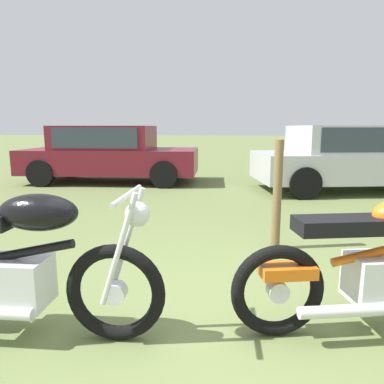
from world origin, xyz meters
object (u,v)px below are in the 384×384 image
(motorcycle_orange, at_px, (381,264))
(car_silver, at_px, (353,155))
(fence_post_wooden, at_px, (277,195))
(car_burgundy, at_px, (109,151))
(motorcycle_black, at_px, (17,266))

(motorcycle_orange, relative_size, car_silver, 0.44)
(fence_post_wooden, bearing_deg, car_burgundy, 126.80)
(car_burgundy, height_order, car_silver, same)
(car_burgundy, distance_m, car_silver, 5.80)
(car_silver, xyz_separation_m, fence_post_wooden, (-2.14, -4.08, -0.17))
(motorcycle_black, bearing_deg, car_burgundy, 103.01)
(fence_post_wooden, bearing_deg, motorcycle_black, -134.39)
(motorcycle_black, distance_m, motorcycle_orange, 2.44)
(motorcycle_orange, bearing_deg, motorcycle_black, 176.08)
(car_burgundy, relative_size, fence_post_wooden, 3.49)
(motorcycle_orange, xyz_separation_m, car_burgundy, (-4.09, 6.49, 0.32))
(motorcycle_black, height_order, fence_post_wooden, fence_post_wooden)
(motorcycle_black, xyz_separation_m, fence_post_wooden, (1.93, 1.98, 0.14))
(motorcycle_black, distance_m, car_silver, 7.31)
(motorcycle_orange, distance_m, fence_post_wooden, 1.74)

